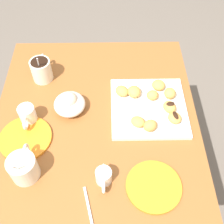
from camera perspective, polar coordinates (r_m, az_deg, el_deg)
name	(u,v)px	position (r m, az deg, el deg)	size (l,w,h in m)	color
ground_plane	(102,192)	(1.70, -2.09, -15.70)	(8.00, 8.00, 0.00)	#665B51
dining_table	(98,140)	(1.19, -2.89, -5.57)	(0.88, 0.76, 0.72)	#935628
pastry_plate_square	(148,108)	(1.10, 7.29, 0.88)	(0.28, 0.28, 0.02)	white
coffee_mug_cream_left	(23,167)	(0.95, -17.27, -10.43)	(0.13, 0.09, 0.13)	silver
coffee_mug_cream_right	(41,69)	(1.20, -13.90, 8.30)	(0.12, 0.08, 0.14)	silver
cream_pitcher_white	(27,114)	(1.07, -16.54, -0.46)	(0.10, 0.06, 0.07)	white
ice_cream_bowl	(69,103)	(1.08, -8.49, 1.73)	(0.12, 0.12, 0.09)	white
chocolate_sauce_pitcher	(104,176)	(0.92, -1.68, -12.66)	(0.09, 0.05, 0.06)	white
saucer_orange_left	(154,186)	(0.94, 8.33, -14.45)	(0.18, 0.18, 0.01)	orange
saucer_orange_right	(25,138)	(1.06, -16.89, -4.99)	(0.19, 0.19, 0.01)	orange
loose_spoon_near_saucer	(91,219)	(0.90, -4.22, -20.53)	(0.16, 0.05, 0.01)	silver
beignet_0	(150,126)	(1.02, 7.63, -2.70)	(0.04, 0.05, 0.04)	#D19347
beignet_1	(138,122)	(1.03, 5.20, -1.95)	(0.04, 0.05, 0.03)	#D19347
beignet_2	(170,107)	(1.08, 11.42, 0.99)	(0.05, 0.06, 0.03)	#D19347
chocolate_drizzle_2	(170,104)	(1.07, 11.58, 1.61)	(0.03, 0.02, 0.01)	black
beignet_3	(170,93)	(1.12, 11.49, 3.68)	(0.05, 0.05, 0.04)	#D19347
beignet_4	(152,95)	(1.10, 8.07, 3.33)	(0.05, 0.04, 0.04)	#D19347
beignet_5	(175,118)	(1.06, 12.42, -1.17)	(0.05, 0.05, 0.03)	#D19347
chocolate_drizzle_5	(176,115)	(1.04, 12.57, -0.64)	(0.04, 0.02, 0.01)	black
beignet_6	(134,92)	(1.11, 4.45, 4.05)	(0.05, 0.06, 0.04)	#D19347
beignet_7	(159,85)	(1.15, 9.27, 5.32)	(0.05, 0.05, 0.03)	#D19347
beignet_8	(122,91)	(1.11, 2.00, 4.20)	(0.05, 0.05, 0.03)	#D19347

